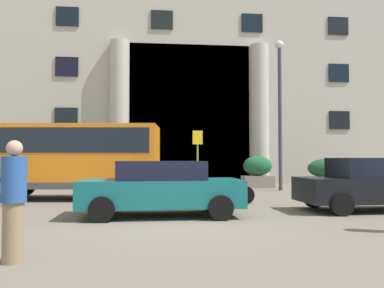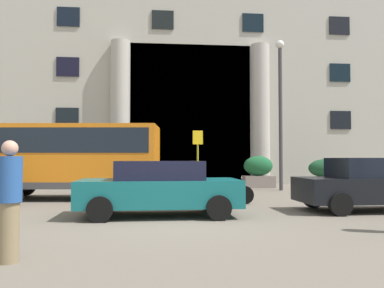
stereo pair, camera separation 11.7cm
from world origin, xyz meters
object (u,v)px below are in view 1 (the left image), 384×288
object	(u,v)px
lamppost_plaza_centre	(280,102)
hedge_planter_west	(325,174)
bus_stop_sign	(198,155)
hedge_planter_east	(258,172)
motorcycle_far_end	(224,190)
parked_sedan_second	(376,184)
hedge_planter_far_west	(115,173)
parked_sedan_far	(161,188)
orange_minibus	(72,155)
pedestrian_man_red_shirt	(14,200)

from	to	relation	value
lamppost_plaza_centre	hedge_planter_west	bearing A→B (deg)	28.20
bus_stop_sign	hedge_planter_east	distance (m)	4.72
hedge_planter_east	motorcycle_far_end	xyz separation A→B (m)	(-3.11, -7.15, -0.34)
hedge_planter_west	parked_sedan_second	size ratio (longest dim) A/B	0.45
hedge_planter_far_west	parked_sedan_second	bearing A→B (deg)	-49.36
hedge_planter_far_west	motorcycle_far_end	size ratio (longest dim) A/B	1.03
hedge_planter_east	parked_sedan_far	distance (m)	11.07
orange_minibus	hedge_planter_east	xyz separation A→B (m)	(8.49, 5.05, -0.84)
hedge_planter_west	parked_sedan_far	bearing A→B (deg)	-132.98
hedge_planter_east	parked_sedan_second	world-z (taller)	hedge_planter_east
hedge_planter_far_west	lamppost_plaza_centre	world-z (taller)	lamppost_plaza_centre
parked_sedan_second	lamppost_plaza_centre	bearing A→B (deg)	92.12
motorcycle_far_end	lamppost_plaza_centre	distance (m)	7.50
hedge_planter_west	pedestrian_man_red_shirt	xyz separation A→B (m)	(-11.07, -13.96, 0.18)
parked_sedan_second	motorcycle_far_end	distance (m)	4.63
parked_sedan_second	parked_sedan_far	world-z (taller)	parked_sedan_second
orange_minibus	parked_sedan_second	size ratio (longest dim) A/B	1.50
hedge_planter_far_west	parked_sedan_far	size ratio (longest dim) A/B	0.47
bus_stop_sign	motorcycle_far_end	bearing A→B (deg)	-84.45
bus_stop_sign	pedestrian_man_red_shirt	world-z (taller)	bus_stop_sign
orange_minibus	hedge_planter_far_west	world-z (taller)	orange_minibus
pedestrian_man_red_shirt	hedge_planter_east	bearing A→B (deg)	-173.73
motorcycle_far_end	pedestrian_man_red_shirt	world-z (taller)	pedestrian_man_red_shirt
pedestrian_man_red_shirt	parked_sedan_far	bearing A→B (deg)	-172.50
hedge_planter_east	motorcycle_far_end	world-z (taller)	hedge_planter_east
hedge_planter_west	parked_sedan_second	xyz separation A→B (m)	(-2.60, -9.08, 0.05)
motorcycle_far_end	parked_sedan_second	bearing A→B (deg)	-15.76
orange_minibus	hedge_planter_east	bearing A→B (deg)	36.07
orange_minibus	pedestrian_man_red_shirt	xyz separation A→B (m)	(0.97, -9.17, -0.74)
parked_sedan_far	lamppost_plaza_centre	xyz separation A→B (m)	(5.88, 7.89, 3.48)
lamppost_plaza_centre	motorcycle_far_end	bearing A→B (deg)	-125.07
bus_stop_sign	parked_sedan_second	size ratio (longest dim) A/B	0.62
motorcycle_far_end	hedge_planter_east	bearing A→B (deg)	79.03
hedge_planter_west	hedge_planter_far_west	size ratio (longest dim) A/B	1.00
hedge_planter_far_west	hedge_planter_east	distance (m)	7.36
hedge_planter_west	pedestrian_man_red_shirt	distance (m)	17.82
bus_stop_sign	parked_sedan_second	distance (m)	7.79
hedge_planter_east	bus_stop_sign	bearing A→B (deg)	-139.27
bus_stop_sign	hedge_planter_far_west	xyz separation A→B (m)	(-3.84, 3.37, -0.93)
parked_sedan_far	hedge_planter_west	bearing A→B (deg)	46.57
parked_sedan_second	lamppost_plaza_centre	distance (m)	8.26
pedestrian_man_red_shirt	orange_minibus	bearing A→B (deg)	-139.80
parked_sedan_second	motorcycle_far_end	world-z (taller)	parked_sedan_second
hedge_planter_east	parked_sedan_far	size ratio (longest dim) A/B	0.39
bus_stop_sign	pedestrian_man_red_shirt	size ratio (longest dim) A/B	1.54
parked_sedan_second	parked_sedan_far	bearing A→B (deg)	-176.86
parked_sedan_far	hedge_planter_far_west	bearing A→B (deg)	101.26
orange_minibus	motorcycle_far_end	size ratio (longest dim) A/B	3.44
orange_minibus	bus_stop_sign	distance (m)	5.38
parked_sedan_second	hedge_planter_east	bearing A→B (deg)	95.36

